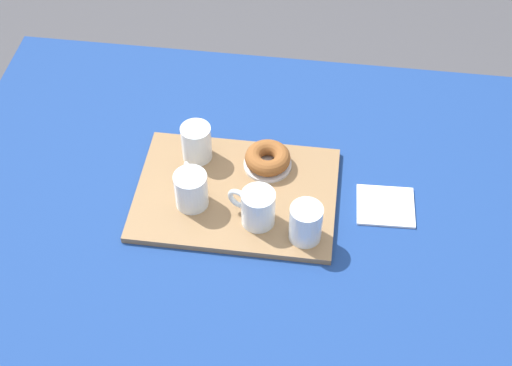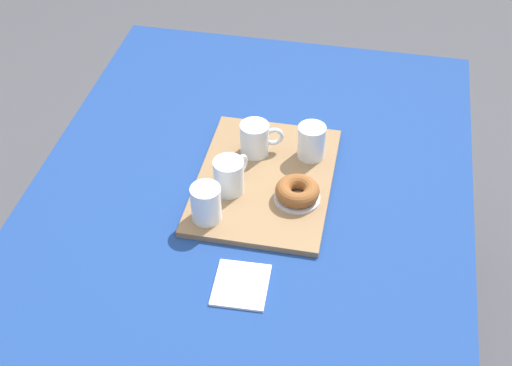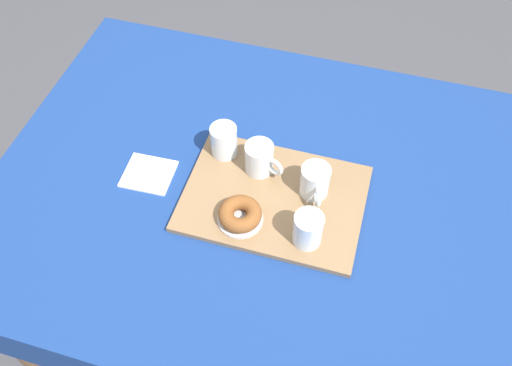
% 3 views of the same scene
% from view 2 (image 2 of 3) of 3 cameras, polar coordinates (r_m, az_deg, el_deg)
% --- Properties ---
extents(ground_plane, '(6.00, 6.00, 0.00)m').
position_cam_2_polar(ground_plane, '(2.37, -0.37, -13.89)').
color(ground_plane, '#47474C').
extents(dining_table, '(1.45, 1.09, 0.74)m').
position_cam_2_polar(dining_table, '(1.87, -0.46, -2.48)').
color(dining_table, navy).
rests_on(dining_table, ground).
extents(serving_tray, '(0.46, 0.33, 0.02)m').
position_cam_2_polar(serving_tray, '(1.82, 0.70, 0.24)').
color(serving_tray, olive).
rests_on(serving_tray, dining_table).
extents(tea_mug_left, '(0.11, 0.08, 0.09)m').
position_cam_2_polar(tea_mug_left, '(1.76, -2.11, 0.52)').
color(tea_mug_left, white).
rests_on(tea_mug_left, serving_tray).
extents(tea_mug_right, '(0.08, 0.11, 0.09)m').
position_cam_2_polar(tea_mug_right, '(1.87, -0.05, 3.43)').
color(tea_mug_right, white).
rests_on(tea_mug_right, serving_tray).
extents(water_glass_near, '(0.07, 0.07, 0.09)m').
position_cam_2_polar(water_glass_near, '(1.69, -3.94, -1.69)').
color(water_glass_near, white).
rests_on(water_glass_near, serving_tray).
extents(water_glass_far, '(0.07, 0.07, 0.09)m').
position_cam_2_polar(water_glass_far, '(1.86, 4.37, 3.13)').
color(water_glass_far, white).
rests_on(water_glass_far, serving_tray).
extents(donut_plate_left, '(0.11, 0.11, 0.01)m').
position_cam_2_polar(donut_plate_left, '(1.76, 3.24, -1.17)').
color(donut_plate_left, silver).
rests_on(donut_plate_left, serving_tray).
extents(sugar_donut_left, '(0.11, 0.11, 0.04)m').
position_cam_2_polar(sugar_donut_left, '(1.75, 3.27, -0.62)').
color(sugar_donut_left, brown).
rests_on(sugar_donut_left, donut_plate_left).
extents(paper_napkin, '(0.14, 0.12, 0.01)m').
position_cam_2_polar(paper_napkin, '(1.59, -1.18, -8.01)').
color(paper_napkin, white).
rests_on(paper_napkin, dining_table).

